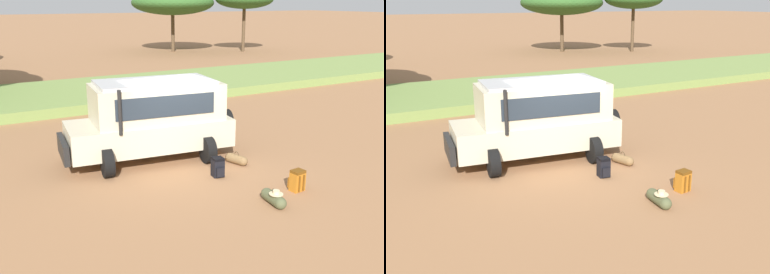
# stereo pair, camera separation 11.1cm
# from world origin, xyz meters

# --- Properties ---
(ground_plane) EXTENTS (320.00, 320.00, 0.00)m
(ground_plane) POSITION_xyz_m (0.00, 0.00, 0.00)
(ground_plane) COLOR #936642
(grass_bank) EXTENTS (120.00, 7.00, 0.44)m
(grass_bank) POSITION_xyz_m (0.00, 10.70, 0.22)
(grass_bank) COLOR olive
(grass_bank) RESTS_ON ground_plane
(safari_vehicle) EXTENTS (5.46, 3.15, 2.44)m
(safari_vehicle) POSITION_xyz_m (-0.38, 0.73, 1.29)
(safari_vehicle) COLOR beige
(safari_vehicle) RESTS_ON ground_plane
(backpack_beside_front_wheel) EXTENTS (0.35, 0.43, 0.55)m
(backpack_beside_front_wheel) POSITION_xyz_m (0.55, -1.51, 0.27)
(backpack_beside_front_wheel) COLOR black
(backpack_beside_front_wheel) RESTS_ON ground_plane
(backpack_cluster_center) EXTENTS (0.37, 0.40, 0.56)m
(backpack_cluster_center) POSITION_xyz_m (1.79, -3.33, 0.27)
(backpack_cluster_center) COLOR #B26619
(backpack_cluster_center) RESTS_ON ground_plane
(duffel_bag_low_black_case) EXTENTS (0.36, 0.89, 0.40)m
(duffel_bag_low_black_case) POSITION_xyz_m (0.74, -3.68, 0.16)
(duffel_bag_low_black_case) COLOR #4C5133
(duffel_bag_low_black_case) RESTS_ON ground_plane
(duffel_bag_soft_canvas) EXTENTS (0.43, 0.76, 0.39)m
(duffel_bag_soft_canvas) POSITION_xyz_m (1.58, -0.94, 0.14)
(duffel_bag_soft_canvas) COLOR brown
(duffel_bag_soft_canvas) RESTS_ON ground_plane
(acacia_tree_far_right) EXTENTS (7.62, 8.05, 5.61)m
(acacia_tree_far_right) POSITION_xyz_m (14.17, 27.43, 4.49)
(acacia_tree_far_right) COLOR brown
(acacia_tree_far_right) RESTS_ON ground_plane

